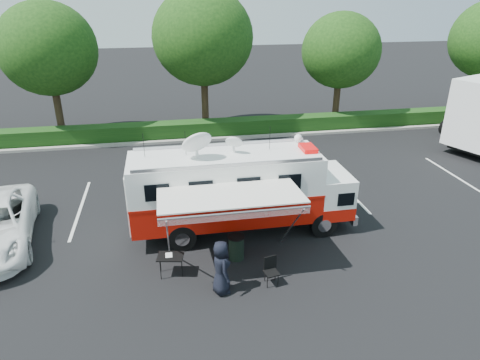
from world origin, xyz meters
name	(u,v)px	position (x,y,z in m)	size (l,w,h in m)	color
ground_plane	(242,229)	(0.00, 0.00, 0.00)	(120.00, 120.00, 0.00)	black
back_border	(222,53)	(1.14, 12.90, 5.00)	(60.00, 6.14, 8.87)	#9E998E
stall_lines	(219,197)	(-0.50, 3.00, 0.00)	(24.12, 5.50, 0.01)	silver
command_truck	(241,190)	(-0.07, 0.00, 1.72)	(8.35, 2.30, 4.01)	black
awning	(231,199)	(-0.82, -2.39, 2.58)	(4.56, 2.37, 2.76)	silver
person	(222,291)	(-1.33, -3.56, 0.00)	(0.87, 0.56, 1.77)	black
folding_table	(170,257)	(-2.82, -2.39, 0.66)	(0.94, 0.74, 0.71)	black
folding_chair	(271,268)	(0.28, -3.38, 0.53)	(0.51, 0.53, 0.91)	black
trash_bin	(236,247)	(-0.57, -1.87, 0.44)	(0.58, 0.58, 0.87)	black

